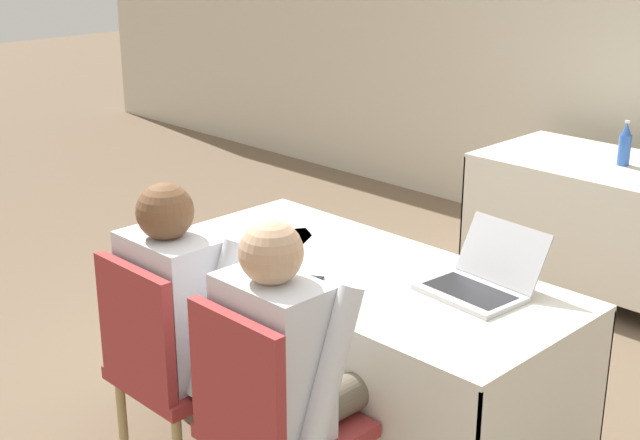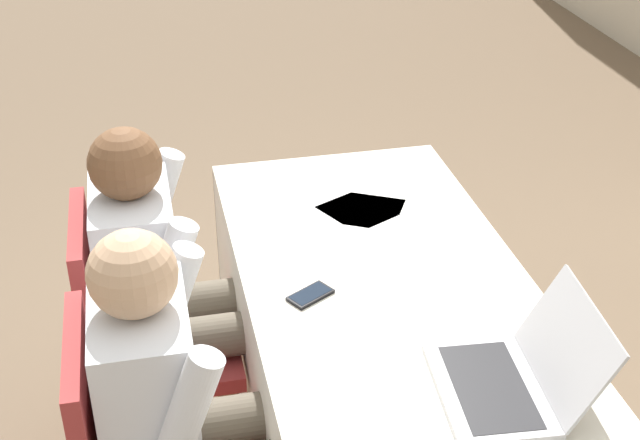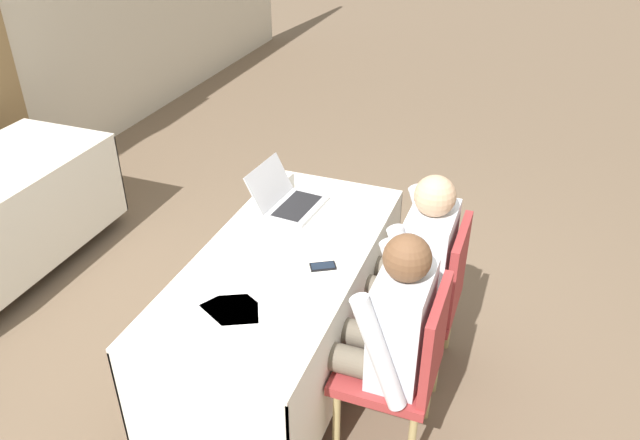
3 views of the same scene
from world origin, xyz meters
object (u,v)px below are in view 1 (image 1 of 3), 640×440
water_bottle (625,145)px  chair_near_left (168,362)px  laptop (480,281)px  person_checkered_shirt (189,313)px  chair_near_right (268,420)px  person_white_shirt (291,364)px  cell_phone (312,283)px

water_bottle → chair_near_left: size_ratio=0.27×
laptop → person_checkered_shirt: (-0.72, -0.76, -0.12)m
laptop → chair_near_right: 0.92m
chair_near_right → person_checkered_shirt: 0.57m
laptop → water_bottle: bearing=108.2°
person_checkered_shirt → chair_near_right: bearing=169.2°
water_bottle → chair_near_left: (-0.26, -2.82, -0.34)m
water_bottle → person_white_shirt: bearing=-84.1°
chair_near_left → water_bottle: bearing=-95.3°
chair_near_right → person_white_shirt: person_white_shirt is taller
laptop → cell_phone: bearing=-136.5°
water_bottle → chair_near_right: water_bottle is taller
chair_near_right → laptop: bearing=-102.0°
person_checkered_shirt → person_white_shirt: bearing=-180.0°
water_bottle → person_white_shirt: size_ratio=0.21×
cell_phone → chair_near_right: bearing=-89.0°
water_bottle → person_checkered_shirt: size_ratio=0.21×
person_white_shirt → chair_near_left: bearing=10.8°
cell_phone → chair_near_right: chair_near_right is taller
laptop → chair_near_right: (-0.18, -0.86, -0.28)m
laptop → chair_near_left: (-0.72, -0.86, -0.28)m
laptop → chair_near_right: bearing=-97.1°
laptop → person_white_shirt: person_white_shirt is taller
water_bottle → chair_near_right: bearing=-84.3°
cell_phone → chair_near_right: size_ratio=0.16×
chair_near_right → person_white_shirt: (0.00, 0.10, 0.16)m
laptop → person_checkered_shirt: bearing=-128.9°
chair_near_right → water_bottle: bearing=-84.3°
person_white_shirt → chair_near_right: bearing=90.0°
cell_phone → laptop: bearing=8.3°
chair_near_left → cell_phone: bearing=-117.6°
cell_phone → person_white_shirt: (0.29, -0.38, -0.08)m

